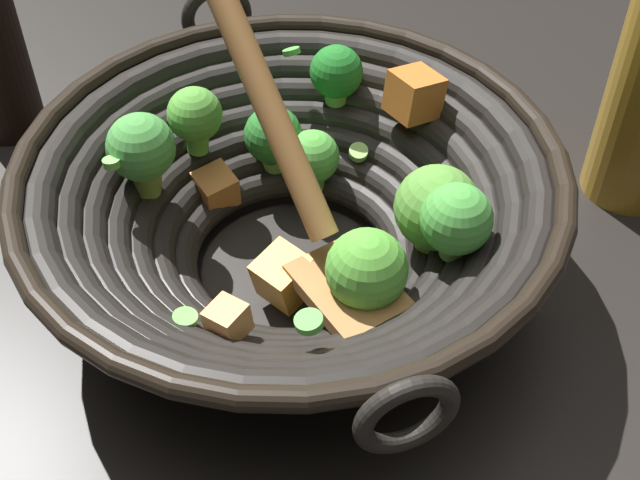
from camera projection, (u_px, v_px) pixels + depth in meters
The scene contains 2 objects.
ground_plane at pixel (293, 277), 0.59m from camera, with size 4.00×4.00×0.00m, color black.
wok at pixel (293, 205), 0.55m from camera, with size 0.38×0.34×0.26m.
Camera 1 is at (-0.36, 0.16, 0.44)m, focal length 48.42 mm.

